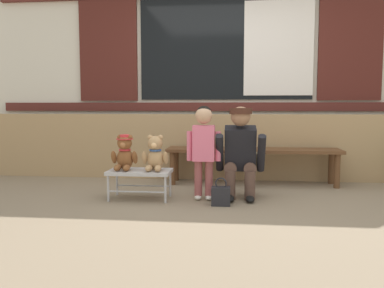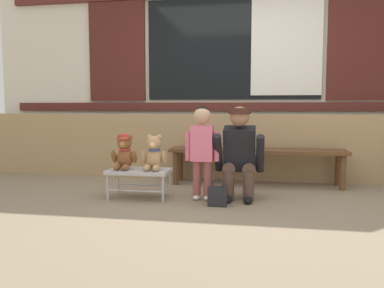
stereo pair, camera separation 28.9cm
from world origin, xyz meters
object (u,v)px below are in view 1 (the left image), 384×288
Objects in this scene: teddy_bear_with_hat at (125,153)px; teddy_bear_plain at (155,154)px; wooden_bench_long at (253,154)px; handbag_on_ground at (221,196)px; adult_crouching at (241,152)px; child_standing at (204,142)px; small_display_bench at (140,173)px.

teddy_bear_with_hat is 0.32m from teddy_bear_plain.
teddy_bear_with_hat is (-1.35, -0.90, 0.10)m from wooden_bench_long.
teddy_bear_plain reaches higher than handbag_on_ground.
adult_crouching is at bearing 59.16° from handbag_on_ground.
wooden_bench_long reaches higher than handbag_on_ground.
child_standing reaches higher than teddy_bear_with_hat.
teddy_bear_with_hat and teddy_bear_plain have the same top height.
wooden_bench_long is 1.63m from teddy_bear_with_hat.
adult_crouching reaches higher than teddy_bear_with_hat.
adult_crouching reaches higher than wooden_bench_long.
child_standing reaches higher than adult_crouching.
small_display_bench is at bearing -142.79° from wooden_bench_long.
wooden_bench_long is 1.04m from child_standing.
teddy_bear_with_hat is at bearing 169.27° from handbag_on_ground.
small_display_bench reaches higher than handbag_on_ground.
wooden_bench_long is 2.19× the size of child_standing.
handbag_on_ground is (0.18, -0.22, -0.50)m from child_standing.
small_display_bench is at bearing -179.49° from teddy_bear_plain.
teddy_bear_plain is (0.32, -0.00, -0.01)m from teddy_bear_with_hat.
teddy_bear_with_hat is 1.20m from adult_crouching.
child_standing reaches higher than handbag_on_ground.
child_standing is 0.41m from adult_crouching.
small_display_bench is 1.76× the size of teddy_bear_plain.
teddy_bear_with_hat is at bearing 179.87° from teddy_bear_plain.
teddy_bear_plain is at bearing -138.78° from wooden_bench_long.
adult_crouching is (0.38, 0.10, -0.11)m from child_standing.
teddy_bear_with_hat is (-0.16, 0.00, 0.21)m from small_display_bench.
handbag_on_ground is (1.00, -0.19, -0.38)m from teddy_bear_with_hat.
teddy_bear_with_hat is 0.38× the size of adult_crouching.
child_standing is at bearing -121.71° from wooden_bench_long.
wooden_bench_long reaches higher than small_display_bench.
wooden_bench_long is at bearing 37.21° from small_display_bench.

